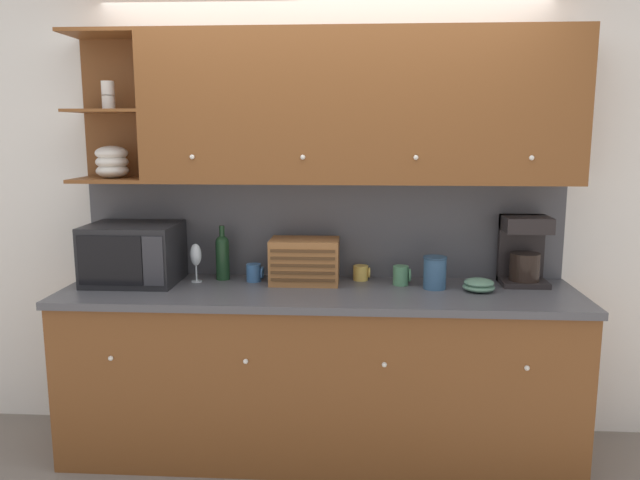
{
  "coord_description": "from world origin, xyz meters",
  "views": [
    {
      "loc": [
        0.21,
        -3.6,
        1.79
      ],
      "look_at": [
        0.0,
        -0.23,
        1.19
      ],
      "focal_mm": 35.0,
      "sensor_mm": 36.0,
      "label": 1
    }
  ],
  "objects_px": {
    "mug_patterned_third": "(401,275)",
    "storage_canister": "(435,273)",
    "bread_box": "(305,261)",
    "bowl_stack_on_counter": "(479,285)",
    "coffee_maker": "(524,250)",
    "wine_glass": "(196,256)",
    "microwave": "(134,253)",
    "wine_bottle": "(223,255)",
    "mug_blue_second": "(254,273)",
    "mug": "(361,273)"
  },
  "relations": [
    {
      "from": "wine_glass",
      "to": "wine_bottle",
      "type": "relative_size",
      "value": 0.7
    },
    {
      "from": "mug",
      "to": "bowl_stack_on_counter",
      "type": "relative_size",
      "value": 0.58
    },
    {
      "from": "bread_box",
      "to": "microwave",
      "type": "bearing_deg",
      "value": -177.12
    },
    {
      "from": "bread_box",
      "to": "wine_glass",
      "type": "bearing_deg",
      "value": -178.84
    },
    {
      "from": "mug",
      "to": "bowl_stack_on_counter",
      "type": "distance_m",
      "value": 0.66
    },
    {
      "from": "wine_glass",
      "to": "mug_patterned_third",
      "type": "relative_size",
      "value": 2.05
    },
    {
      "from": "wine_glass",
      "to": "storage_canister",
      "type": "relative_size",
      "value": 1.24
    },
    {
      "from": "bread_box",
      "to": "mug_patterned_third",
      "type": "height_order",
      "value": "bread_box"
    },
    {
      "from": "bread_box",
      "to": "coffee_maker",
      "type": "relative_size",
      "value": 0.99
    },
    {
      "from": "bread_box",
      "to": "mug",
      "type": "distance_m",
      "value": 0.34
    },
    {
      "from": "wine_glass",
      "to": "bread_box",
      "type": "distance_m",
      "value": 0.62
    },
    {
      "from": "storage_canister",
      "to": "wine_glass",
      "type": "bearing_deg",
      "value": 176.94
    },
    {
      "from": "mug_blue_second",
      "to": "bread_box",
      "type": "height_order",
      "value": "bread_box"
    },
    {
      "from": "mug_blue_second",
      "to": "mug_patterned_third",
      "type": "distance_m",
      "value": 0.83
    },
    {
      "from": "microwave",
      "to": "bread_box",
      "type": "height_order",
      "value": "microwave"
    },
    {
      "from": "wine_bottle",
      "to": "mug",
      "type": "relative_size",
      "value": 3.2
    },
    {
      "from": "microwave",
      "to": "storage_canister",
      "type": "relative_size",
      "value": 2.82
    },
    {
      "from": "mug_blue_second",
      "to": "bread_box",
      "type": "bearing_deg",
      "value": -3.47
    },
    {
      "from": "mug",
      "to": "mug_blue_second",
      "type": "bearing_deg",
      "value": -173.65
    },
    {
      "from": "mug",
      "to": "coffee_maker",
      "type": "xyz_separation_m",
      "value": [
        0.9,
        -0.03,
        0.15
      ]
    },
    {
      "from": "wine_bottle",
      "to": "mug_blue_second",
      "type": "relative_size",
      "value": 3.12
    },
    {
      "from": "microwave",
      "to": "wine_bottle",
      "type": "xyz_separation_m",
      "value": [
        0.48,
        0.1,
        -0.02
      ]
    },
    {
      "from": "mug_patterned_third",
      "to": "mug",
      "type": "bearing_deg",
      "value": 156.4
    },
    {
      "from": "microwave",
      "to": "mug",
      "type": "relative_size",
      "value": 5.07
    },
    {
      "from": "wine_bottle",
      "to": "bread_box",
      "type": "bearing_deg",
      "value": -6.72
    },
    {
      "from": "wine_bottle",
      "to": "coffee_maker",
      "type": "relative_size",
      "value": 0.82
    },
    {
      "from": "microwave",
      "to": "mug",
      "type": "bearing_deg",
      "value": 5.96
    },
    {
      "from": "bread_box",
      "to": "bowl_stack_on_counter",
      "type": "bearing_deg",
      "value": -7.61
    },
    {
      "from": "bread_box",
      "to": "coffee_maker",
      "type": "xyz_separation_m",
      "value": [
        1.22,
        0.05,
        0.07
      ]
    },
    {
      "from": "wine_bottle",
      "to": "coffee_maker",
      "type": "distance_m",
      "value": 1.7
    },
    {
      "from": "microwave",
      "to": "bowl_stack_on_counter",
      "type": "bearing_deg",
      "value": -2.34
    },
    {
      "from": "microwave",
      "to": "wine_bottle",
      "type": "height_order",
      "value": "microwave"
    },
    {
      "from": "mug_blue_second",
      "to": "wine_glass",
      "type": "bearing_deg",
      "value": -174.77
    },
    {
      "from": "mug",
      "to": "mug_patterned_third",
      "type": "relative_size",
      "value": 0.92
    },
    {
      "from": "microwave",
      "to": "coffee_maker",
      "type": "relative_size",
      "value": 1.3
    },
    {
      "from": "mug_blue_second",
      "to": "mug",
      "type": "height_order",
      "value": "mug_blue_second"
    },
    {
      "from": "wine_bottle",
      "to": "mug_patterned_third",
      "type": "bearing_deg",
      "value": -3.84
    },
    {
      "from": "mug_patterned_third",
      "to": "storage_canister",
      "type": "xyz_separation_m",
      "value": [
        0.18,
        -0.07,
        0.04
      ]
    },
    {
      "from": "mug_patterned_third",
      "to": "microwave",
      "type": "bearing_deg",
      "value": -178.61
    },
    {
      "from": "wine_glass",
      "to": "bowl_stack_on_counter",
      "type": "xyz_separation_m",
      "value": [
        1.56,
        -0.11,
        -0.12
      ]
    },
    {
      "from": "bread_box",
      "to": "bowl_stack_on_counter",
      "type": "relative_size",
      "value": 2.26
    },
    {
      "from": "mug_blue_second",
      "to": "bowl_stack_on_counter",
      "type": "distance_m",
      "value": 1.24
    },
    {
      "from": "wine_bottle",
      "to": "microwave",
      "type": "bearing_deg",
      "value": -167.76
    },
    {
      "from": "wine_bottle",
      "to": "coffee_maker",
      "type": "height_order",
      "value": "coffee_maker"
    },
    {
      "from": "wine_glass",
      "to": "mug_patterned_third",
      "type": "xyz_separation_m",
      "value": [
        1.16,
        0.0,
        -0.1
      ]
    },
    {
      "from": "mug_blue_second",
      "to": "coffee_maker",
      "type": "distance_m",
      "value": 1.52
    },
    {
      "from": "mug",
      "to": "bowl_stack_on_counter",
      "type": "xyz_separation_m",
      "value": [
        0.63,
        -0.21,
        -0.01
      ]
    },
    {
      "from": "microwave",
      "to": "coffee_maker",
      "type": "distance_m",
      "value": 2.19
    },
    {
      "from": "storage_canister",
      "to": "mug",
      "type": "bearing_deg",
      "value": 156.99
    },
    {
      "from": "mug_patterned_third",
      "to": "coffee_maker",
      "type": "bearing_deg",
      "value": 5.53
    }
  ]
}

